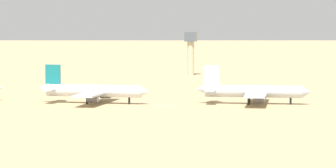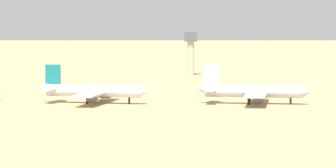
% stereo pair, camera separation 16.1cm
% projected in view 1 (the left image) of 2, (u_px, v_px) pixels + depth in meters
% --- Properties ---
extents(ground, '(4000.00, 4000.00, 0.00)m').
position_uv_depth(ground, '(164.00, 106.00, 277.35)').
color(ground, tan).
extents(ridge_west, '(419.38, 362.78, 66.90)m').
position_uv_depth(ridge_west, '(108.00, 11.00, 1284.26)').
color(ridge_west, slate).
rests_on(ridge_west, ground).
extents(parked_jet_teal_3, '(37.01, 30.99, 12.25)m').
position_uv_depth(parked_jet_teal_3, '(92.00, 91.00, 285.50)').
color(parked_jet_teal_3, silver).
rests_on(parked_jet_teal_3, ground).
extents(parked_jet_white_4, '(36.72, 30.85, 12.14)m').
position_uv_depth(parked_jet_white_4, '(252.00, 91.00, 283.59)').
color(parked_jet_white_4, silver).
rests_on(parked_jet_white_4, ground).
extents(control_tower, '(5.20, 5.20, 20.25)m').
position_uv_depth(control_tower, '(191.00, 49.00, 419.51)').
color(control_tower, '#C6B793').
rests_on(control_tower, ground).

